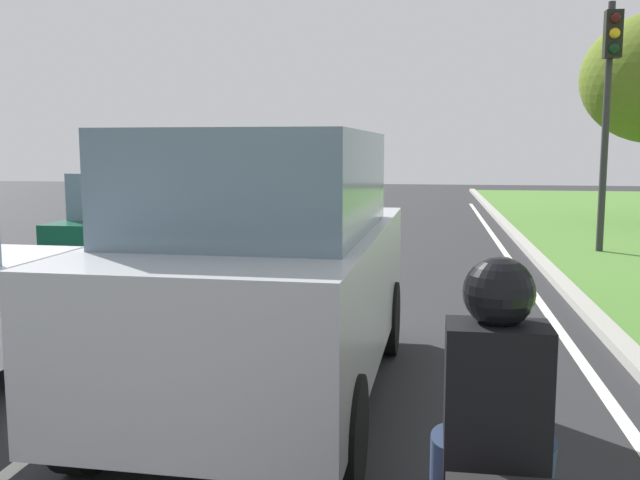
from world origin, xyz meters
The scene contains 8 objects.
ground_plane centered at (0.00, 14.00, 0.00)m, with size 60.00×60.00×0.00m, color #262628.
lane_line_center centered at (-0.70, 14.00, 0.00)m, with size 0.12×32.00×0.01m, color silver.
lane_line_right_edge centered at (3.60, 14.00, 0.00)m, with size 0.12×32.00×0.01m, color silver.
curb_right centered at (4.10, 14.00, 0.06)m, with size 0.24×48.00×0.12m, color #9E9B93.
car_suv_ahead centered at (0.72, 8.28, 1.17)m, with size 2.07×4.55×2.28m.
car_hatchback_far centered at (-2.39, 13.16, 0.88)m, with size 1.79×3.73×1.78m.
rider_person centered at (2.32, 5.36, 1.19)m, with size 0.50×0.40×1.16m.
traffic_light_near_right centered at (5.47, 17.34, 3.38)m, with size 0.32×0.50×4.96m.
Camera 1 is at (2.04, 2.61, 2.16)m, focal length 39.46 mm.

